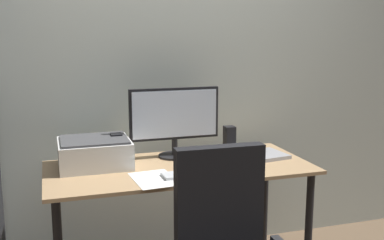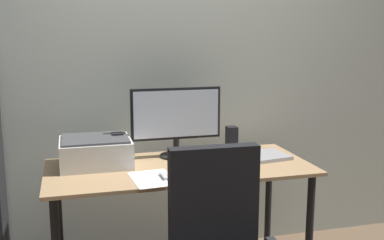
{
  "view_description": "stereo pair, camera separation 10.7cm",
  "coord_description": "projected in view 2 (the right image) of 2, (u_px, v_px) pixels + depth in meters",
  "views": [
    {
      "loc": [
        -0.7,
        -2.46,
        1.5
      ],
      "look_at": [
        0.06,
        -0.04,
        1.01
      ],
      "focal_mm": 43.39,
      "sensor_mm": 36.0,
      "label": 1
    },
    {
      "loc": [
        -0.6,
        -2.49,
        1.5
      ],
      "look_at": [
        0.06,
        -0.04,
        1.01
      ],
      "focal_mm": 43.39,
      "sensor_mm": 36.0,
      "label": 2
    }
  ],
  "objects": [
    {
      "name": "desk",
      "position": [
        180.0,
        180.0,
        2.68
      ],
      "size": [
        1.5,
        0.68,
        0.74
      ],
      "color": "tan",
      "rests_on": "ground"
    },
    {
      "name": "speaker_left",
      "position": [
        118.0,
        147.0,
        2.74
      ],
      "size": [
        0.06,
        0.07,
        0.17
      ],
      "primitive_type": "cube",
      "color": "black",
      "rests_on": "desk"
    },
    {
      "name": "speaker_right",
      "position": [
        232.0,
        140.0,
        2.92
      ],
      "size": [
        0.06,
        0.07,
        0.17
      ],
      "primitive_type": "cube",
      "color": "black",
      "rests_on": "desk"
    },
    {
      "name": "paper_sheet",
      "position": [
        153.0,
        179.0,
        2.42
      ],
      "size": [
        0.23,
        0.31,
        0.0
      ],
      "primitive_type": "cube",
      "rotation": [
        0.0,
        0.0,
        0.08
      ],
      "color": "white",
      "rests_on": "desk"
    },
    {
      "name": "printer",
      "position": [
        96.0,
        151.0,
        2.66
      ],
      "size": [
        0.4,
        0.34,
        0.16
      ],
      "color": "silver",
      "rests_on": "desk"
    },
    {
      "name": "keyboard",
      "position": [
        188.0,
        174.0,
        2.47
      ],
      "size": [
        0.29,
        0.12,
        0.02
      ],
      "primitive_type": "cube",
      "rotation": [
        0.0,
        0.0,
        0.04
      ],
      "color": "#B7BABC",
      "rests_on": "desk"
    },
    {
      "name": "monitor",
      "position": [
        176.0,
        117.0,
        2.81
      ],
      "size": [
        0.55,
        0.2,
        0.43
      ],
      "color": "black",
      "rests_on": "desk"
    },
    {
      "name": "mouse",
      "position": [
        227.0,
        168.0,
        2.56
      ],
      "size": [
        0.06,
        0.1,
        0.03
      ],
      "primitive_type": "cube",
      "rotation": [
        0.0,
        0.0,
        -0.07
      ],
      "color": "black",
      "rests_on": "desk"
    },
    {
      "name": "laptop",
      "position": [
        261.0,
        156.0,
        2.81
      ],
      "size": [
        0.35,
        0.27,
        0.02
      ],
      "primitive_type": "cube",
      "rotation": [
        0.0,
        0.0,
        0.14
      ],
      "color": "#99999E",
      "rests_on": "desk"
    },
    {
      "name": "back_wall",
      "position": [
        161.0,
        62.0,
        3.04
      ],
      "size": [
        6.4,
        0.1,
        2.6
      ],
      "primitive_type": "cube",
      "color": "beige",
      "rests_on": "ground"
    },
    {
      "name": "coffee_mug",
      "position": [
        208.0,
        156.0,
        2.67
      ],
      "size": [
        0.09,
        0.08,
        0.1
      ],
      "color": "black",
      "rests_on": "desk"
    }
  ]
}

